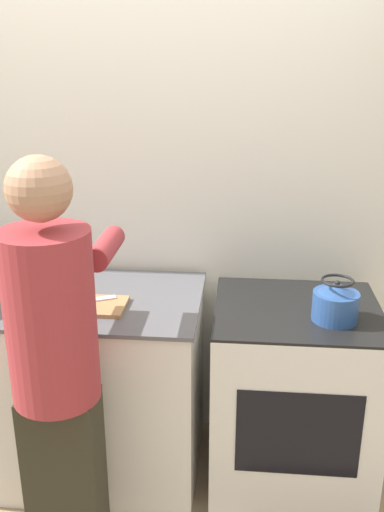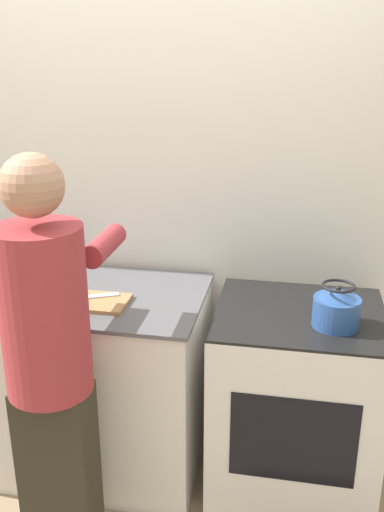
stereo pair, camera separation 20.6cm
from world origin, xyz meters
TOP-DOWN VIEW (x-y plane):
  - wall_back at (0.00, 0.74)m, footprint 8.00×0.05m
  - counter at (-0.40, 0.34)m, footprint 1.34×0.70m
  - oven at (0.70, 0.32)m, footprint 0.73×0.65m
  - person at (-0.22, -0.20)m, footprint 0.36×0.60m
  - cutting_board at (-0.21, 0.23)m, footprint 0.34×0.21m
  - knife at (-0.23, 0.25)m, footprint 0.24×0.13m
  - kettle at (0.84, 0.22)m, footprint 0.19×0.19m

SIDE VIEW (x-z plane):
  - oven at x=0.70m, z-range 0.00..0.91m
  - counter at x=-0.40m, z-range 0.00..0.92m
  - person at x=-0.22m, z-range 0.08..1.74m
  - cutting_board at x=-0.21m, z-range 0.92..0.94m
  - knife at x=-0.23m, z-range 0.94..0.95m
  - kettle at x=0.84m, z-range 0.90..1.08m
  - wall_back at x=0.00m, z-range 0.00..2.60m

